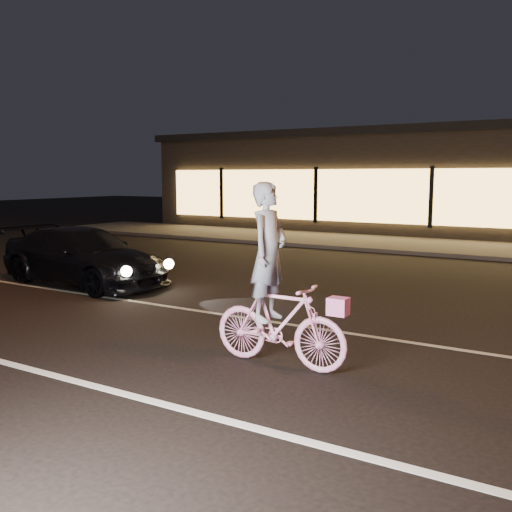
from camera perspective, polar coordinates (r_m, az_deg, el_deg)
The scene contains 7 objects.
ground at distance 8.06m, azimuth -9.92°, elevation -8.95°, with size 90.00×90.00×0.00m, color black.
lane_stripe_near at distance 7.05m, azimuth -18.05°, elevation -11.69°, with size 60.00×0.12×0.01m, color silver.
lane_stripe_far at distance 9.60m, azimuth -2.08°, elevation -6.05°, with size 60.00×0.10×0.01m, color gray.
sidewalk at distance 19.62m, azimuth 15.66°, elevation 1.03°, with size 30.00×4.00×0.12m, color #383533.
storefront at distance 25.30m, azimuth 19.44°, elevation 7.11°, with size 25.40×8.42×4.20m.
cyclist at distance 7.01m, azimuth 2.05°, elevation -4.60°, with size 1.80×0.62×2.27m.
sedan at distance 12.86m, azimuth -16.89°, elevation -0.05°, with size 4.36×2.08×1.23m.
Camera 1 is at (5.07, -5.82, 2.33)m, focal length 40.00 mm.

